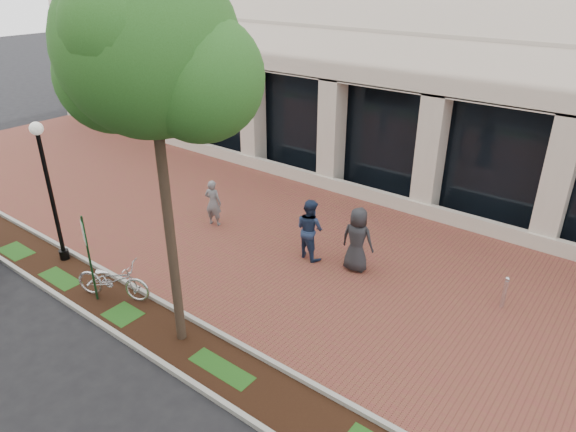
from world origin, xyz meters
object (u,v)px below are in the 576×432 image
Objects in this scene: lamppost at (49,186)px; bollard at (505,292)px; pedestrian_mid at (310,229)px; parking_sign at (87,248)px; pedestrian_left at (213,203)px; street_tree at (153,59)px; pedestrian_right at (357,240)px; locked_bicycle at (113,280)px.

lamppost is 12.57m from bollard.
parking_sign is at bearing 70.41° from pedestrian_mid.
parking_sign is 1.30× the size of pedestrian_mid.
lamppost is at bearing -153.73° from bollard.
pedestrian_left reaches higher than bollard.
pedestrian_left is at bearing 119.76° from parking_sign.
pedestrian_right is at bearing 72.31° from street_tree.
locked_bicycle is at bearing 179.65° from street_tree.
bollard is at bearing 26.27° from lamppost.
lamppost is 2.03× the size of locked_bicycle.
parking_sign is 1.53× the size of pedestrian_left.
street_tree is at bearing -133.97° from bollard.
lamppost is 8.78m from pedestrian_right.
pedestrian_right reaches higher than pedestrian_left.
street_tree is 4.01× the size of locked_bicycle.
street_tree is 8.13m from pedestrian_left.
pedestrian_right is at bearing -158.93° from pedestrian_mid.
pedestrian_mid is at bearing 81.33° from parking_sign.
street_tree is 6.43m from locked_bicycle.
locked_bicycle is 10.08m from bollard.
pedestrian_mid is at bearing -54.31° from locked_bicycle.
bollard is (11.14, 5.50, -1.90)m from lamppost.
pedestrian_right is at bearing 72.25° from parking_sign.
parking_sign is 2.63× the size of bollard.
pedestrian_left is 3.80m from pedestrian_mid.
locked_bicycle is 1.10× the size of pedestrian_mid.
bollard is at bearing 58.04° from parking_sign.
pedestrian_mid is at bearing 88.08° from street_tree.
street_tree is at bearing 29.22° from parking_sign.
bollard is at bearing -158.92° from pedestrian_mid.
pedestrian_right is 4.04m from bollard.
pedestrian_right is (4.62, 5.47, -0.59)m from parking_sign.
street_tree reaches higher than lamppost.
pedestrian_left is at bearing 127.97° from street_tree.
locked_bicycle is at bearing 86.18° from pedestrian_left.
street_tree reaches higher than pedestrian_left.
pedestrian_left is at bearing -12.35° from locked_bicycle.
bollard is (3.95, 0.67, -0.49)m from pedestrian_right.
lamppost is 7.47m from pedestrian_mid.
pedestrian_right reaches higher than locked_bicycle.
pedestrian_mid reaches higher than bollard.
street_tree reaches higher than bollard.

